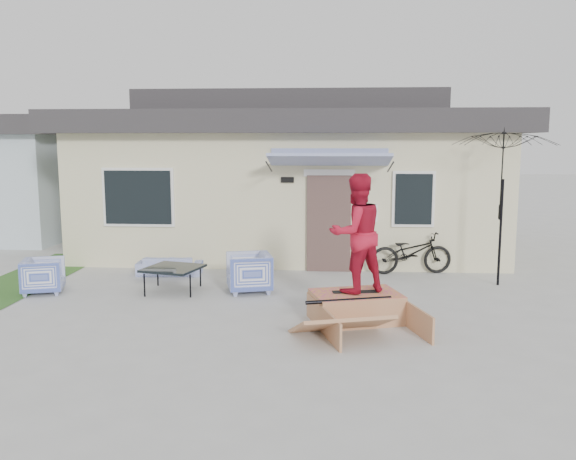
# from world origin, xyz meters

# --- Properties ---
(ground) EXTENTS (90.00, 90.00, 0.00)m
(ground) POSITION_xyz_m (0.00, 0.00, 0.00)
(ground) COLOR #ABABA8
(ground) RESTS_ON ground
(house) EXTENTS (10.80, 8.49, 4.10)m
(house) POSITION_xyz_m (0.00, 7.99, 1.94)
(house) COLOR beige
(house) RESTS_ON ground
(loveseat) EXTENTS (1.38, 0.48, 0.53)m
(loveseat) POSITION_xyz_m (-2.38, 3.88, 0.27)
(loveseat) COLOR #354BAB
(loveseat) RESTS_ON ground
(armchair_left) EXTENTS (0.84, 0.87, 0.73)m
(armchair_left) POSITION_xyz_m (-4.32, 2.17, 0.36)
(armchair_left) COLOR #354BAB
(armchair_left) RESTS_ON ground
(armchair_right) EXTENTS (0.92, 0.96, 0.82)m
(armchair_right) POSITION_xyz_m (-0.49, 2.54, 0.41)
(armchair_right) COLOR #354BAB
(armchair_right) RESTS_ON ground
(coffee_table) EXTENTS (1.17, 1.17, 0.47)m
(coffee_table) POSITION_xyz_m (-1.93, 2.47, 0.24)
(coffee_table) COLOR black
(coffee_table) RESTS_ON ground
(bicycle) EXTENTS (1.84, 0.90, 1.13)m
(bicycle) POSITION_xyz_m (2.77, 4.35, 0.56)
(bicycle) COLOR black
(bicycle) RESTS_ON ground
(patio_umbrella) EXTENTS (2.37, 2.27, 2.20)m
(patio_umbrella) POSITION_xyz_m (4.36, 3.42, 1.75)
(patio_umbrella) COLOR black
(patio_umbrella) RESTS_ON ground
(skate_ramp) EXTENTS (1.80, 2.10, 0.45)m
(skate_ramp) POSITION_xyz_m (1.45, 0.81, 0.22)
(skate_ramp) COLOR #AE754E
(skate_ramp) RESTS_ON ground
(skateboard) EXTENTS (0.74, 0.29, 0.05)m
(skateboard) POSITION_xyz_m (1.44, 0.85, 0.47)
(skateboard) COLOR black
(skateboard) RESTS_ON skate_ramp
(skater) EXTENTS (1.14, 1.05, 1.86)m
(skater) POSITION_xyz_m (1.44, 0.85, 1.43)
(skater) COLOR #B2132B
(skater) RESTS_ON skateboard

